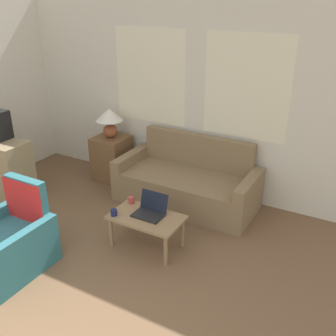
{
  "coord_description": "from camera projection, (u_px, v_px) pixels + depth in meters",
  "views": [
    {
      "loc": [
        2.12,
        -0.64,
        2.65
      ],
      "look_at": [
        0.08,
        3.0,
        0.75
      ],
      "focal_mm": 42.0,
      "sensor_mm": 36.0,
      "label": 1
    }
  ],
  "objects": [
    {
      "name": "wall_back",
      "position": [
        201.0,
        100.0,
        5.23
      ],
      "size": [
        6.57,
        0.06,
        2.6
      ],
      "color": "silver",
      "rests_on": "ground_plane"
    },
    {
      "name": "cup_navy",
      "position": [
        114.0,
        213.0,
        4.29
      ],
      "size": [
        0.07,
        0.07,
        0.07
      ],
      "color": "#191E4C",
      "rests_on": "coffee_table"
    },
    {
      "name": "cup_yellow",
      "position": [
        131.0,
        200.0,
        4.54
      ],
      "size": [
        0.07,
        0.07,
        0.08
      ],
      "color": "#B23D38",
      "rests_on": "coffee_table"
    },
    {
      "name": "couch",
      "position": [
        188.0,
        184.0,
        5.29
      ],
      "size": [
        1.86,
        0.83,
        0.88
      ],
      "color": "#846B4C",
      "rests_on": "ground_plane"
    },
    {
      "name": "laptop",
      "position": [
        150.0,
        210.0,
        4.31
      ],
      "size": [
        0.33,
        0.28,
        0.23
      ],
      "color": "black",
      "rests_on": "coffee_table"
    },
    {
      "name": "table_lamp",
      "position": [
        109.0,
        118.0,
        5.67
      ],
      "size": [
        0.39,
        0.39,
        0.44
      ],
      "color": "brown",
      "rests_on": "side_table"
    },
    {
      "name": "armchair",
      "position": [
        10.0,
        245.0,
        4.02
      ],
      "size": [
        0.7,
        0.83,
        0.89
      ],
      "color": "#2D6B75",
      "rests_on": "ground_plane"
    },
    {
      "name": "side_table",
      "position": [
        112.0,
        158.0,
        5.92
      ],
      "size": [
        0.48,
        0.48,
        0.67
      ],
      "color": "brown",
      "rests_on": "ground_plane"
    },
    {
      "name": "coffee_table",
      "position": [
        146.0,
        220.0,
        4.31
      ],
      "size": [
        0.8,
        0.48,
        0.39
      ],
      "color": "#8E704C",
      "rests_on": "ground_plane"
    }
  ]
}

